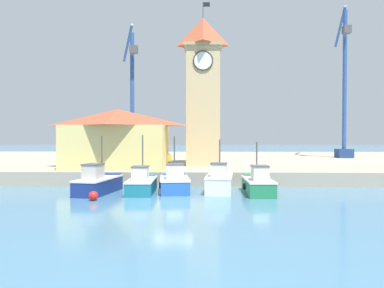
{
  "coord_description": "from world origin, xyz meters",
  "views": [
    {
      "loc": [
        1.82,
        -23.87,
        4.22
      ],
      "look_at": [
        0.98,
        8.85,
        3.5
      ],
      "focal_mm": 35.0,
      "sensor_mm": 36.0,
      "label": 1
    }
  ],
  "objects_px": {
    "port_crane_far": "(132,108)",
    "dock_worker_near_tower": "(169,161)",
    "clock_tower": "(203,88)",
    "fishing_boat_left_outer": "(142,184)",
    "fishing_boat_left_inner": "(175,182)",
    "fishing_boat_center": "(258,184)",
    "fishing_boat_mid_left": "(219,182)",
    "port_crane_near": "(344,98)",
    "fishing_boat_far_left": "(98,183)",
    "warehouse_left": "(117,138)",
    "mooring_buoy": "(93,196)"
  },
  "relations": [
    {
      "from": "fishing_boat_center",
      "to": "warehouse_left",
      "type": "xyz_separation_m",
      "value": [
        -12.1,
        8.13,
        3.31
      ]
    },
    {
      "from": "fishing_boat_mid_left",
      "to": "port_crane_near",
      "type": "height_order",
      "value": "port_crane_near"
    },
    {
      "from": "fishing_boat_center",
      "to": "clock_tower",
      "type": "relative_size",
      "value": 0.29
    },
    {
      "from": "warehouse_left",
      "to": "mooring_buoy",
      "type": "relative_size",
      "value": 15.76
    },
    {
      "from": "fishing_boat_far_left",
      "to": "fishing_boat_left_inner",
      "type": "xyz_separation_m",
      "value": [
        5.57,
        0.8,
        -0.03
      ]
    },
    {
      "from": "fishing_boat_left_outer",
      "to": "mooring_buoy",
      "type": "xyz_separation_m",
      "value": [
        -2.65,
        -3.21,
        -0.39
      ]
    },
    {
      "from": "fishing_boat_center",
      "to": "port_crane_near",
      "type": "distance_m",
      "value": 30.66
    },
    {
      "from": "fishing_boat_left_inner",
      "to": "fishing_boat_far_left",
      "type": "bearing_deg",
      "value": -171.87
    },
    {
      "from": "fishing_boat_left_inner",
      "to": "port_crane_far",
      "type": "height_order",
      "value": "port_crane_far"
    },
    {
      "from": "fishing_boat_center",
      "to": "port_crane_far",
      "type": "relative_size",
      "value": 0.26
    },
    {
      "from": "fishing_boat_center",
      "to": "clock_tower",
      "type": "bearing_deg",
      "value": 109.22
    },
    {
      "from": "fishing_boat_far_left",
      "to": "clock_tower",
      "type": "distance_m",
      "value": 16.13
    },
    {
      "from": "fishing_boat_mid_left",
      "to": "dock_worker_near_tower",
      "type": "distance_m",
      "value": 5.51
    },
    {
      "from": "port_crane_far",
      "to": "dock_worker_near_tower",
      "type": "bearing_deg",
      "value": -70.77
    },
    {
      "from": "warehouse_left",
      "to": "fishing_boat_center",
      "type": "bearing_deg",
      "value": -33.9
    },
    {
      "from": "fishing_boat_center",
      "to": "warehouse_left",
      "type": "height_order",
      "value": "warehouse_left"
    },
    {
      "from": "fishing_boat_left_outer",
      "to": "fishing_boat_left_inner",
      "type": "relative_size",
      "value": 1.04
    },
    {
      "from": "fishing_boat_left_outer",
      "to": "fishing_boat_left_inner",
      "type": "xyz_separation_m",
      "value": [
        2.39,
        0.6,
        0.03
      ]
    },
    {
      "from": "dock_worker_near_tower",
      "to": "mooring_buoy",
      "type": "bearing_deg",
      "value": -120.48
    },
    {
      "from": "fishing_boat_left_inner",
      "to": "mooring_buoy",
      "type": "height_order",
      "value": "fishing_boat_left_inner"
    },
    {
      "from": "clock_tower",
      "to": "port_crane_far",
      "type": "distance_m",
      "value": 15.8
    },
    {
      "from": "fishing_boat_mid_left",
      "to": "port_crane_near",
      "type": "xyz_separation_m",
      "value": [
        18.32,
        24.15,
        8.64
      ]
    },
    {
      "from": "fishing_boat_left_inner",
      "to": "mooring_buoy",
      "type": "relative_size",
      "value": 7.19
    },
    {
      "from": "warehouse_left",
      "to": "port_crane_far",
      "type": "bearing_deg",
      "value": 95.55
    },
    {
      "from": "fishing_boat_mid_left",
      "to": "clock_tower",
      "type": "relative_size",
      "value": 0.26
    },
    {
      "from": "fishing_boat_left_outer",
      "to": "clock_tower",
      "type": "height_order",
      "value": "clock_tower"
    },
    {
      "from": "fishing_boat_left_inner",
      "to": "warehouse_left",
      "type": "bearing_deg",
      "value": 128.99
    },
    {
      "from": "warehouse_left",
      "to": "mooring_buoy",
      "type": "height_order",
      "value": "warehouse_left"
    },
    {
      "from": "clock_tower",
      "to": "fishing_boat_far_left",
      "type": "bearing_deg",
      "value": -124.16
    },
    {
      "from": "fishing_boat_far_left",
      "to": "fishing_boat_mid_left",
      "type": "relative_size",
      "value": 1.18
    },
    {
      "from": "fishing_boat_left_inner",
      "to": "fishing_boat_mid_left",
      "type": "relative_size",
      "value": 1.01
    },
    {
      "from": "fishing_boat_far_left",
      "to": "port_crane_far",
      "type": "height_order",
      "value": "port_crane_far"
    },
    {
      "from": "fishing_boat_left_inner",
      "to": "port_crane_near",
      "type": "xyz_separation_m",
      "value": [
        21.67,
        24.19,
        8.7
      ]
    },
    {
      "from": "fishing_boat_far_left",
      "to": "port_crane_far",
      "type": "xyz_separation_m",
      "value": [
        -1.92,
        23.85,
        7.2
      ]
    },
    {
      "from": "fishing_boat_left_outer",
      "to": "port_crane_near",
      "type": "height_order",
      "value": "port_crane_near"
    },
    {
      "from": "fishing_boat_mid_left",
      "to": "warehouse_left",
      "type": "xyz_separation_m",
      "value": [
        -9.32,
        7.34,
        3.24
      ]
    },
    {
      "from": "fishing_boat_center",
      "to": "dock_worker_near_tower",
      "type": "bearing_deg",
      "value": 147.66
    },
    {
      "from": "mooring_buoy",
      "to": "dock_worker_near_tower",
      "type": "height_order",
      "value": "dock_worker_near_tower"
    },
    {
      "from": "mooring_buoy",
      "to": "fishing_boat_left_outer",
      "type": "bearing_deg",
      "value": 50.52
    },
    {
      "from": "fishing_boat_left_outer",
      "to": "clock_tower",
      "type": "distance_m",
      "value": 14.75
    },
    {
      "from": "fishing_boat_left_outer",
      "to": "port_crane_far",
      "type": "bearing_deg",
      "value": 102.18
    },
    {
      "from": "fishing_boat_center",
      "to": "clock_tower",
      "type": "distance_m",
      "value": 14.69
    },
    {
      "from": "clock_tower",
      "to": "port_crane_far",
      "type": "relative_size",
      "value": 0.91
    },
    {
      "from": "fishing_boat_left_inner",
      "to": "mooring_buoy",
      "type": "bearing_deg",
      "value": -142.92
    },
    {
      "from": "fishing_boat_mid_left",
      "to": "fishing_boat_far_left",
      "type": "bearing_deg",
      "value": -174.65
    },
    {
      "from": "warehouse_left",
      "to": "mooring_buoy",
      "type": "distance_m",
      "value": 11.82
    },
    {
      "from": "fishing_boat_mid_left",
      "to": "dock_worker_near_tower",
      "type": "xyz_separation_m",
      "value": [
        -4.05,
        3.53,
        1.26
      ]
    },
    {
      "from": "clock_tower",
      "to": "mooring_buoy",
      "type": "distance_m",
      "value": 18.38
    },
    {
      "from": "port_crane_near",
      "to": "fishing_boat_left_inner",
      "type": "bearing_deg",
      "value": -131.85
    },
    {
      "from": "port_crane_near",
      "to": "dock_worker_near_tower",
      "type": "bearing_deg",
      "value": -137.32
    }
  ]
}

